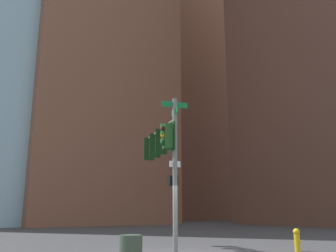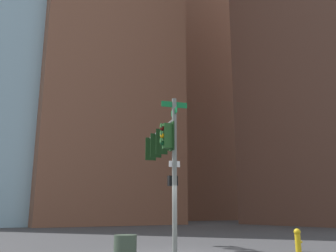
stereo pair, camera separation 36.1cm
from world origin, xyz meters
name	(u,v)px [view 1 (the left image)]	position (x,y,z in m)	size (l,w,h in m)	color
signal_pole_assembly	(162,147)	(0.37, 1.69, 4.29)	(1.97, 4.99, 6.05)	slate
fire_hydrant	(297,239)	(4.20, -2.16, 0.47)	(0.34, 0.26, 0.87)	gold
building_brick_midblock	(96,66)	(9.56, 32.83, 21.12)	(18.32, 14.65, 42.25)	brown
building_brick_farside	(191,99)	(37.64, 47.80, 25.19)	(20.76, 14.95, 50.39)	brown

